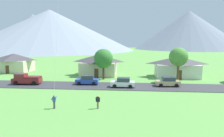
# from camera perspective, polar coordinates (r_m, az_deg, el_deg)

# --- Properties ---
(road_strip) EXTENTS (160.00, 6.41, 0.08)m
(road_strip) POSITION_cam_1_polar(r_m,az_deg,el_deg) (39.13, -1.36, -4.64)
(road_strip) COLOR #38383D
(road_strip) RESTS_ON ground
(mountain_east_ridge) EXTENTS (125.47, 125.47, 30.13)m
(mountain_east_ridge) POSITION_cam_1_polar(r_m,az_deg,el_deg) (171.18, -16.06, 9.76)
(mountain_east_ridge) COLOR gray
(mountain_east_ridge) RESTS_ON ground
(mountain_central_ridge) EXTENTS (83.55, 83.55, 29.47)m
(mountain_central_ridge) POSITION_cam_1_polar(r_m,az_deg,el_deg) (200.98, -20.07, 9.17)
(mountain_central_ridge) COLOR slate
(mountain_central_ridge) RESTS_ON ground
(mountain_far_east_ridge) EXTENTS (89.54, 89.54, 31.46)m
(mountain_far_east_ridge) POSITION_cam_1_polar(r_m,az_deg,el_deg) (194.01, 19.62, 9.55)
(mountain_far_east_ridge) COLOR slate
(mountain_far_east_ridge) RESTS_ON ground
(house_leftmost) EXTENTS (8.89, 7.08, 4.72)m
(house_leftmost) POSITION_cam_1_polar(r_m,az_deg,el_deg) (61.42, -24.44, 1.50)
(house_leftmost) COLOR beige
(house_leftmost) RESTS_ON ground
(house_left_center) EXTENTS (9.95, 6.54, 4.60)m
(house_left_center) POSITION_cam_1_polar(r_m,az_deg,el_deg) (50.15, 16.77, 0.51)
(house_left_center) COLOR silver
(house_left_center) RESTS_ON ground
(house_right_center) EXTENTS (8.74, 7.53, 4.91)m
(house_right_center) POSITION_cam_1_polar(r_m,az_deg,el_deg) (50.71, -3.53, 1.09)
(house_right_center) COLOR beige
(house_right_center) RESTS_ON ground
(tree_left_of_center) EXTENTS (4.01, 4.01, 6.43)m
(tree_left_of_center) POSITION_cam_1_polar(r_m,az_deg,el_deg) (45.13, -2.30, 2.64)
(tree_left_of_center) COLOR #4C3823
(tree_left_of_center) RESTS_ON ground
(tree_center) EXTENTS (3.66, 3.66, 6.85)m
(tree_center) POSITION_cam_1_polar(r_m,az_deg,el_deg) (43.86, 17.17, 2.89)
(tree_center) COLOR brown
(tree_center) RESTS_ON ground
(parked_car_white_west_end) EXTENTS (4.23, 2.14, 1.68)m
(parked_car_white_west_end) POSITION_cam_1_polar(r_m,az_deg,el_deg) (38.01, 2.90, -3.74)
(parked_car_white_west_end) COLOR white
(parked_car_white_west_end) RESTS_ON road_strip
(parked_car_blue_mid_west) EXTENTS (4.26, 2.19, 1.68)m
(parked_car_blue_mid_west) POSITION_cam_1_polar(r_m,az_deg,el_deg) (40.48, -6.54, -3.07)
(parked_car_blue_mid_west) COLOR #2847A8
(parked_car_blue_mid_west) RESTS_ON road_strip
(parked_car_tan_mid_east) EXTENTS (4.28, 2.24, 1.68)m
(parked_car_tan_mid_east) POSITION_cam_1_polar(r_m,az_deg,el_deg) (39.95, 14.57, -3.42)
(parked_car_tan_mid_east) COLOR tan
(parked_car_tan_mid_east) RESTS_ON road_strip
(pickup_truck_maroon_west_side) EXTENTS (5.29, 2.51, 1.99)m
(pickup_truck_maroon_west_side) POSITION_cam_1_polar(r_m,az_deg,el_deg) (43.49, -21.74, -2.56)
(pickup_truck_maroon_west_side) COLOR maroon
(pickup_truck_maroon_west_side) RESTS_ON road_strip
(watcher_person) EXTENTS (0.56, 0.24, 1.68)m
(watcher_person) POSITION_cam_1_polar(r_m,az_deg,el_deg) (26.75, -3.77, -8.73)
(watcher_person) COLOR #70604C
(watcher_person) RESTS_ON ground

